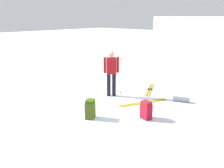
{
  "coord_description": "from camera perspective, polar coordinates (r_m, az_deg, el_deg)",
  "views": [
    {
      "loc": [
        5.09,
        -5.67,
        2.88
      ],
      "look_at": [
        0.0,
        0.0,
        0.7
      ],
      "focal_mm": 38.03,
      "sensor_mm": 36.0,
      "label": 1
    }
  ],
  "objects": [
    {
      "name": "backpack_large_dark",
      "position": [
        6.96,
        -5.26,
        -6.04
      ],
      "size": [
        0.38,
        0.4,
        0.57
      ],
      "color": "#415415",
      "rests_on": "ground_plane"
    },
    {
      "name": "ski_poles_planted_near",
      "position": [
        8.98,
        1.76,
        2.3
      ],
      "size": [
        0.19,
        0.11,
        1.37
      ],
      "color": "#B7BCB8",
      "rests_on": "ground_plane"
    },
    {
      "name": "backpack_bright",
      "position": [
        6.97,
        8.2,
        -6.26
      ],
      "size": [
        0.35,
        0.29,
        0.53
      ],
      "color": "maroon",
      "rests_on": "ground_plane"
    },
    {
      "name": "sleeping_mat_rolled",
      "position": [
        8.63,
        16.3,
        -3.56
      ],
      "size": [
        0.58,
        0.36,
        0.18
      ],
      "primitive_type": "cylinder",
      "rotation": [
        0.0,
        1.57,
        3.49
      ],
      "color": "slate",
      "rests_on": "ground_plane"
    },
    {
      "name": "ground_plane",
      "position": [
        8.15,
        0.0,
        -4.74
      ],
      "size": [
        80.0,
        80.0,
        0.0
      ],
      "primitive_type": "plane",
      "color": "white"
    },
    {
      "name": "skier_standing",
      "position": [
        8.69,
        -0.16,
        3.16
      ],
      "size": [
        0.39,
        0.46,
        1.7
      ],
      "color": "black",
      "rests_on": "ground_plane"
    },
    {
      "name": "ski_pair_far",
      "position": [
        9.76,
        9.04,
        -1.32
      ],
      "size": [
        0.94,
        1.66,
        0.05
      ],
      "color": "gold",
      "rests_on": "ground_plane"
    },
    {
      "name": "ski_pair_near",
      "position": [
        8.28,
        7.51,
        -4.45
      ],
      "size": [
        0.93,
        1.72,
        0.05
      ],
      "color": "gold",
      "rests_on": "ground_plane"
    }
  ]
}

